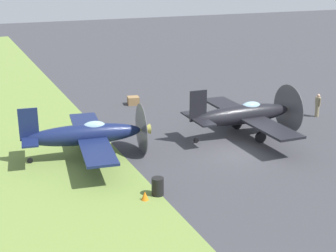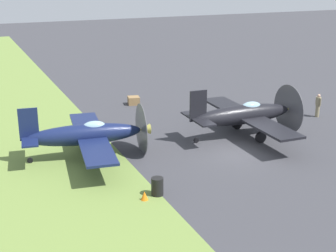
{
  "view_description": "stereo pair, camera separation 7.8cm",
  "coord_description": "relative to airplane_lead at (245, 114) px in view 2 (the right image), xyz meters",
  "views": [
    {
      "loc": [
        23.57,
        -14.99,
        10.62
      ],
      "look_at": [
        -2.74,
        -3.43,
        1.33
      ],
      "focal_mm": 52.62,
      "sensor_mm": 36.0,
      "label": 1
    },
    {
      "loc": [
        23.6,
        -14.91,
        10.62
      ],
      "look_at": [
        -2.74,
        -3.43,
        1.33
      ],
      "focal_mm": 52.62,
      "sensor_mm": 36.0,
      "label": 2
    }
  ],
  "objects": [
    {
      "name": "runway_marker_cone",
      "position": [
        6.13,
        -9.35,
        -1.27
      ],
      "size": [
        0.36,
        0.36,
        0.44
      ],
      "primitive_type": "cone",
      "color": "orange",
      "rests_on": "ground"
    },
    {
      "name": "airplane_lead",
      "position": [
        0.0,
        0.0,
        0.0
      ],
      "size": [
        9.96,
        7.91,
        3.57
      ],
      "rotation": [
        0.0,
        0.0,
        -0.02
      ],
      "color": "black",
      "rests_on": "ground"
    },
    {
      "name": "ground_plane",
      "position": [
        2.54,
        -1.93,
        -1.49
      ],
      "size": [
        160.0,
        160.0,
        0.0
      ],
      "primitive_type": "plane",
      "color": "#38383D"
    },
    {
      "name": "airplane_wingman",
      "position": [
        -0.39,
        -10.39,
        -0.08
      ],
      "size": [
        9.54,
        7.58,
        3.38
      ],
      "rotation": [
        0.0,
        0.0,
        -0.14
      ],
      "color": "#141E47",
      "rests_on": "ground"
    },
    {
      "name": "ground_crew_chief",
      "position": [
        -1.61,
        7.39,
        -0.58
      ],
      "size": [
        0.63,
        0.38,
        1.73
      ],
      "rotation": [
        0.0,
        0.0,
        6.18
      ],
      "color": "#847A5B",
      "rests_on": "ground"
    },
    {
      "name": "fuel_drum",
      "position": [
        5.87,
        -8.58,
        -1.04
      ],
      "size": [
        0.6,
        0.6,
        0.9
      ],
      "primitive_type": "cylinder",
      "color": "black",
      "rests_on": "ground"
    },
    {
      "name": "grass_verge",
      "position": [
        2.54,
        -13.92,
        -1.49
      ],
      "size": [
        120.0,
        11.0,
        0.01
      ],
      "primitive_type": "cube",
      "color": "olive",
      "rests_on": "ground"
    },
    {
      "name": "supply_crate",
      "position": [
        -10.36,
        -3.97,
        -1.17
      ],
      "size": [
        1.06,
        1.06,
        0.64
      ],
      "primitive_type": "cube",
      "rotation": [
        0.0,
        0.0,
        1.37
      ],
      "color": "olive",
      "rests_on": "ground"
    }
  ]
}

